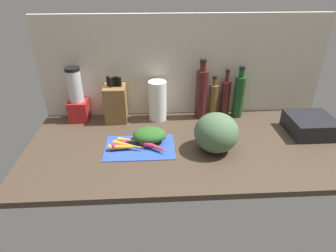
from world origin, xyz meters
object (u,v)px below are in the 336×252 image
blender_appliance (77,98)px  bottle_0 (201,93)px  paper_towel_roll (158,101)px  carrot_1 (129,146)px  carrot_4 (123,142)px  carrot_2 (157,134)px  dish_rack (310,125)px  carrot_6 (126,147)px  winter_squash (216,133)px  knife_block (116,102)px  carrot_0 (130,140)px  carrot_5 (155,146)px  cutting_board (140,147)px  carrot_3 (155,147)px  bottle_2 (225,97)px  bottle_1 (213,100)px  bottle_3 (239,96)px

blender_appliance → bottle_0: bearing=-0.3°
paper_towel_roll → bottle_0: bottle_0 is taller
carrot_1 → carrot_4: (-3.11, 3.51, -0.03)cm
carrot_2 → dish_rack: dish_rack is taller
carrot_6 → carrot_4: bearing=110.9°
winter_squash → bottle_0: 37.60cm
knife_block → carrot_0: bearing=-71.8°
carrot_5 → blender_appliance: size_ratio=0.35×
cutting_board → knife_block: (-14.63, 33.30, 10.76)cm
blender_appliance → carrot_3: bearing=-39.4°
carrot_6 → bottle_0: (43.22, 35.77, 13.58)cm
blender_appliance → bottle_2: size_ratio=1.11×
carrot_3 → paper_towel_roll: 37.13cm
carrot_1 → carrot_0: bearing=87.4°
blender_appliance → bottle_0: bottle_0 is taller
paper_towel_roll → bottle_0: (26.35, 0.85, 3.88)cm
cutting_board → bottle_2: 63.85cm
carrot_5 → bottle_1: 52.60cm
carrot_6 → dish_rack: (101.39, 12.87, 2.48)cm
carrot_5 → blender_appliance: (-45.26, 36.80, 11.61)cm
bottle_1 → bottle_2: 7.88cm
winter_squash → carrot_5: bearing=178.6°
carrot_1 → blender_appliance: (-32.10, 35.16, 11.68)cm
carrot_3 → winter_squash: (30.60, -0.44, 7.56)cm
carrot_5 → winter_squash: 31.47cm
carrot_4 → carrot_6: (1.74, -4.56, -0.10)cm
cutting_board → carrot_2: 13.29cm
carrot_3 → carrot_6: (-14.48, 0.88, -0.14)cm
cutting_board → carrot_4: 8.84cm
carrot_2 → bottle_0: bottle_0 is taller
paper_towel_roll → dish_rack: paper_towel_roll is taller
carrot_3 → dish_rack: bearing=9.0°
carrot_2 → bottle_3: bottle_3 is taller
carrot_6 → paper_towel_roll: bearing=64.2°
blender_appliance → bottle_1: size_ratio=1.25×
carrot_1 → bottle_0: bearing=39.7°
carrot_3 → cutting_board: bearing=156.7°
carrot_4 → winter_squash: 47.80cm
carrot_2 → dish_rack: (85.62, 0.89, 2.61)cm
bottle_3 → paper_towel_roll: bearing=-178.7°
carrot_3 → carrot_6: size_ratio=1.02×
knife_block → winter_squash: bearing=-35.0°
carrot_2 → bottle_0: bearing=40.9°
carrot_3 → carrot_6: bearing=176.5°
carrot_6 → bottle_2: bearing=32.9°
carrot_0 → bottle_1: size_ratio=0.50×
carrot_5 → paper_towel_roll: (2.35, 35.51, 9.50)cm
cutting_board → knife_block: bearing=113.7°
winter_squash → paper_towel_roll: paper_towel_roll is taller
cutting_board → bottle_0: 51.83cm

